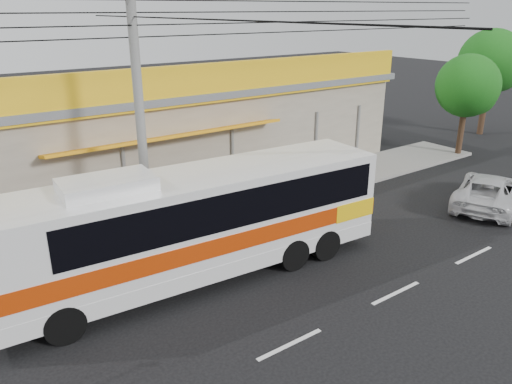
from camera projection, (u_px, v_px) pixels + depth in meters
ground at (335, 260)px, 16.37m from camera, size 120.00×120.00×0.00m
sidewalk at (234, 204)px, 20.89m from camera, size 30.00×3.20×0.15m
lane_markings at (396, 293)px, 14.48m from camera, size 50.00×0.12×0.01m
storefront_building at (170, 127)px, 24.31m from camera, size 22.60×9.20×5.70m
coach_bus at (202, 217)px, 14.75m from camera, size 12.07×3.35×3.67m
white_car at (488, 191)px, 20.59m from camera, size 5.41×3.97×1.37m
utility_pole at (132, 17)px, 14.42m from camera, size 34.00×14.00×9.14m
tree_near at (469, 88)px, 26.67m from camera, size 3.35×3.35×5.55m
tree_far at (493, 64)px, 31.23m from camera, size 4.00×4.00×6.64m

